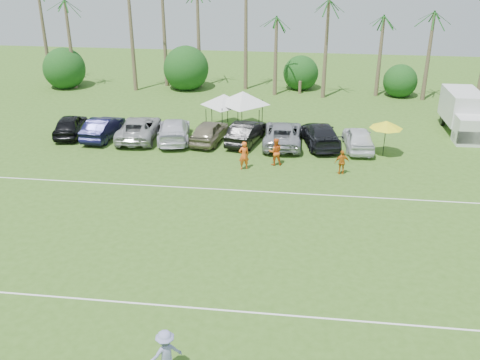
# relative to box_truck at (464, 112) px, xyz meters

# --- Properties ---
(ground) EXTENTS (120.00, 120.00, 0.00)m
(ground) POSITION_rel_box_truck_xyz_m (-19.41, -27.16, -1.78)
(ground) COLOR #365D1C
(ground) RESTS_ON ground
(field_lines) EXTENTS (80.00, 12.10, 0.01)m
(field_lines) POSITION_rel_box_truck_xyz_m (-19.41, -19.16, -1.77)
(field_lines) COLOR white
(field_lines) RESTS_ON ground
(palm_tree_0) EXTENTS (2.40, 2.40, 8.90)m
(palm_tree_0) POSITION_rel_box_truck_xyz_m (-41.41, 10.84, 5.70)
(palm_tree_0) COLOR brown
(palm_tree_0) RESTS_ON ground
(palm_tree_1) EXTENTS (2.40, 2.40, 9.90)m
(palm_tree_1) POSITION_rel_box_truck_xyz_m (-36.41, 10.84, 6.57)
(palm_tree_1) COLOR brown
(palm_tree_1) RESTS_ON ground
(palm_tree_4) EXTENTS (2.40, 2.40, 8.90)m
(palm_tree_4) POSITION_rel_box_truck_xyz_m (-23.41, 10.84, 5.70)
(palm_tree_4) COLOR brown
(palm_tree_4) RESTS_ON ground
(palm_tree_5) EXTENTS (2.40, 2.40, 9.90)m
(palm_tree_5) POSITION_rel_box_truck_xyz_m (-19.41, 10.84, 6.57)
(palm_tree_5) COLOR brown
(palm_tree_5) RESTS_ON ground
(palm_tree_6) EXTENTS (2.40, 2.40, 10.90)m
(palm_tree_6) POSITION_rel_box_truck_xyz_m (-15.41, 10.84, 7.43)
(palm_tree_6) COLOR brown
(palm_tree_6) RESTS_ON ground
(palm_tree_8) EXTENTS (2.40, 2.40, 8.90)m
(palm_tree_8) POSITION_rel_box_truck_xyz_m (-6.41, 10.84, 5.70)
(palm_tree_8) COLOR brown
(palm_tree_8) RESTS_ON ground
(palm_tree_9) EXTENTS (2.40, 2.40, 9.90)m
(palm_tree_9) POSITION_rel_box_truck_xyz_m (-1.41, 10.84, 6.57)
(palm_tree_9) COLOR brown
(palm_tree_9) RESTS_ON ground
(bush_tree_0) EXTENTS (4.00, 4.00, 4.00)m
(bush_tree_0) POSITION_rel_box_truck_xyz_m (-38.41, 11.84, 0.02)
(bush_tree_0) COLOR brown
(bush_tree_0) RESTS_ON ground
(bush_tree_1) EXTENTS (4.00, 4.00, 4.00)m
(bush_tree_1) POSITION_rel_box_truck_xyz_m (-25.41, 11.84, 0.02)
(bush_tree_1) COLOR brown
(bush_tree_1) RESTS_ON ground
(bush_tree_2) EXTENTS (4.00, 4.00, 4.00)m
(bush_tree_2) POSITION_rel_box_truck_xyz_m (-13.41, 11.84, 0.02)
(bush_tree_2) COLOR brown
(bush_tree_2) RESTS_ON ground
(bush_tree_3) EXTENTS (4.00, 4.00, 4.00)m
(bush_tree_3) POSITION_rel_box_truck_xyz_m (-3.41, 11.84, 0.02)
(bush_tree_3) COLOR brown
(bush_tree_3) RESTS_ON ground
(sideline_player_a) EXTENTS (0.86, 0.74, 2.00)m
(sideline_player_a) POSITION_rel_box_truck_xyz_m (-16.77, -9.65, -0.78)
(sideline_player_a) COLOR #F55A1B
(sideline_player_a) RESTS_ON ground
(sideline_player_b) EXTENTS (1.07, 0.90, 1.96)m
(sideline_player_b) POSITION_rel_box_truck_xyz_m (-14.67, -8.63, -0.80)
(sideline_player_b) COLOR #DD5A18
(sideline_player_b) RESTS_ON ground
(sideline_player_c) EXTENTS (1.06, 0.61, 1.70)m
(sideline_player_c) POSITION_rel_box_truck_xyz_m (-10.11, -9.70, -0.93)
(sideline_player_c) COLOR #CA6B16
(sideline_player_c) RESTS_ON ground
(box_truck) EXTENTS (2.61, 6.50, 3.33)m
(box_truck) POSITION_rel_box_truck_xyz_m (0.00, 0.00, 0.00)
(box_truck) COLOR silver
(box_truck) RESTS_ON ground
(canopy_tent_left) EXTENTS (4.09, 4.09, 3.31)m
(canopy_tent_left) POSITION_rel_box_truck_xyz_m (-19.48, -0.79, 1.06)
(canopy_tent_left) COLOR black
(canopy_tent_left) RESTS_ON ground
(canopy_tent_right) EXTENTS (4.61, 4.61, 3.74)m
(canopy_tent_right) POSITION_rel_box_truck_xyz_m (-17.89, -1.06, 1.42)
(canopy_tent_right) COLOR black
(canopy_tent_right) RESTS_ON ground
(market_umbrella) EXTENTS (2.39, 2.39, 2.66)m
(market_umbrella) POSITION_rel_box_truck_xyz_m (-6.90, -5.85, 0.61)
(market_umbrella) COLOR black
(market_umbrella) RESTS_ON ground
(frisbee_player) EXTENTS (1.40, 1.24, 1.88)m
(frisbee_player) POSITION_rel_box_truck_xyz_m (-17.28, -29.00, -0.84)
(frisbee_player) COLOR #8588BC
(frisbee_player) RESTS_ON ground
(parked_car_0) EXTENTS (2.83, 5.28, 1.71)m
(parked_car_0) POSITION_rel_box_truck_xyz_m (-31.49, -4.44, -0.92)
(parked_car_0) COLOR black
(parked_car_0) RESTS_ON ground
(parked_car_1) EXTENTS (2.08, 5.27, 1.71)m
(parked_car_1) POSITION_rel_box_truck_xyz_m (-28.64, -4.75, -0.92)
(parked_car_1) COLOR black
(parked_car_1) RESTS_ON ground
(parked_car_2) EXTENTS (3.37, 6.37, 1.71)m
(parked_car_2) POSITION_rel_box_truck_xyz_m (-25.79, -4.47, -0.92)
(parked_car_2) COLOR #9E9E9F
(parked_car_2) RESTS_ON ground
(parked_car_3) EXTENTS (3.46, 6.23, 1.71)m
(parked_car_3) POSITION_rel_box_truck_xyz_m (-22.93, -4.55, -0.92)
(parked_car_3) COLOR silver
(parked_car_3) RESTS_ON ground
(parked_car_4) EXTENTS (2.74, 5.26, 1.71)m
(parked_car_4) POSITION_rel_box_truck_xyz_m (-20.08, -4.55, -0.92)
(parked_car_4) COLOR #7B7259
(parked_car_4) RESTS_ON ground
(parked_car_5) EXTENTS (2.84, 5.45, 1.71)m
(parked_car_5) POSITION_rel_box_truck_xyz_m (-17.23, -4.37, -0.92)
(parked_car_5) COLOR black
(parked_car_5) RESTS_ON ground
(parked_car_6) EXTENTS (2.94, 6.19, 1.71)m
(parked_car_6) POSITION_rel_box_truck_xyz_m (-14.37, -4.41, -0.92)
(parked_car_6) COLOR gray
(parked_car_6) RESTS_ON ground
(parked_car_7) EXTENTS (3.57, 6.26, 1.71)m
(parked_car_7) POSITION_rel_box_truck_xyz_m (-11.52, -4.16, -0.92)
(parked_car_7) COLOR black
(parked_car_7) RESTS_ON ground
(parked_car_8) EXTENTS (2.34, 5.13, 1.71)m
(parked_car_8) POSITION_rel_box_truck_xyz_m (-8.67, -4.70, -0.92)
(parked_car_8) COLOR white
(parked_car_8) RESTS_ON ground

